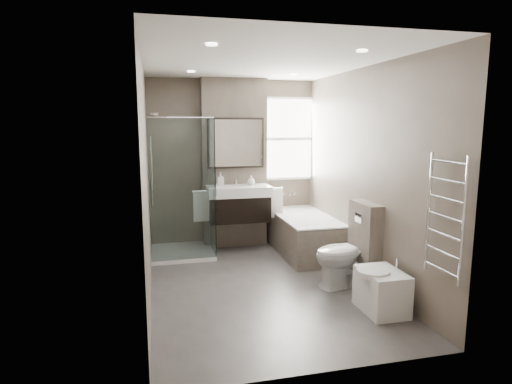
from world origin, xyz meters
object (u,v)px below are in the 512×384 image
object	(u,v)px
vanity	(239,203)
bathtub	(304,232)
toilet	(346,253)
bidet	(381,290)

from	to	relation	value
vanity	bathtub	bearing A→B (deg)	-19.37
vanity	toilet	xyz separation A→B (m)	(0.97, -1.68, -0.34)
bathtub	toilet	bearing A→B (deg)	-88.10
vanity	toilet	size ratio (longest dim) A/B	1.20
bathtub	toilet	xyz separation A→B (m)	(0.05, -1.35, 0.08)
vanity	bidet	world-z (taller)	vanity
vanity	bathtub	distance (m)	1.07
vanity	bathtub	xyz separation A→B (m)	(0.92, -0.33, -0.43)
vanity	bidet	xyz separation A→B (m)	(1.01, -2.43, -0.51)
vanity	bathtub	size ratio (longest dim) A/B	0.59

